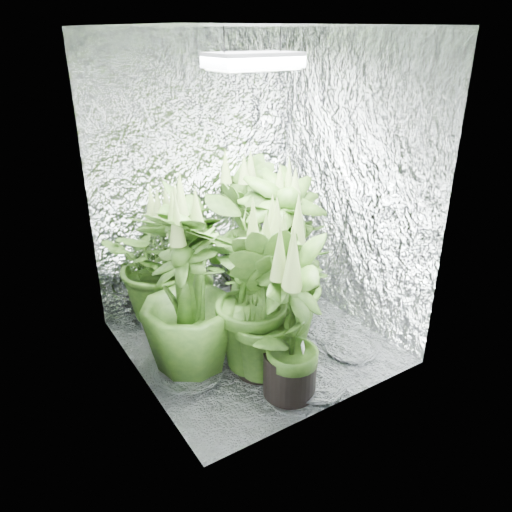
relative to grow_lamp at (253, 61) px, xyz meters
The scene contains 14 objects.
ground 1.83m from the grow_lamp, ahead, with size 1.60×1.60×0.00m, color silver.
walls 0.83m from the grow_lamp, ahead, with size 1.62×1.62×2.00m.
ceiling 0.17m from the grow_lamp, ahead, with size 1.60×1.60×0.01m, color silver.
grow_lamp is the anchor object (origin of this frame).
plant_a 1.54m from the grow_lamp, 120.38° to the left, with size 0.98×0.98×1.01m.
plant_b 1.41m from the grow_lamp, 116.72° to the left, with size 0.76×0.76×1.12m.
plant_c 1.47m from the grow_lamp, 61.81° to the left, with size 0.70×0.70×1.19m.
plant_d 1.38m from the grow_lamp, behind, with size 0.84×0.84×1.17m.
plant_e 1.31m from the grow_lamp, 66.49° to the right, with size 1.11×1.11×1.10m.
plant_f 1.46m from the grow_lamp, 100.96° to the right, with size 0.65×0.65×1.09m.
plant_g 1.36m from the grow_lamp, 116.60° to the right, with size 0.76×0.76×1.11m.
plant_h 1.30m from the grow_lamp, 16.82° to the left, with size 0.69×0.69×1.21m.
circulation_fan 1.88m from the grow_lamp, 38.78° to the left, with size 0.17×0.25×0.31m.
plant_label 1.64m from the grow_lamp, 94.09° to the right, with size 0.05×0.01×0.09m, color white.
Camera 1 is at (-1.56, -2.47, 1.98)m, focal length 35.00 mm.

